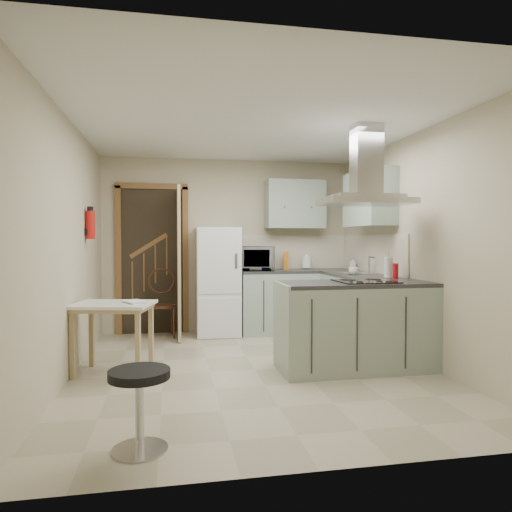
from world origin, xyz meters
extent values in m
plane|color=tan|center=(0.00, 0.00, 0.00)|extent=(4.20, 4.20, 0.00)
plane|color=silver|center=(0.00, 0.00, 2.50)|extent=(4.20, 4.20, 0.00)
plane|color=#BDB093|center=(0.00, 2.10, 1.25)|extent=(3.60, 0.00, 3.60)
plane|color=#BDB093|center=(-1.80, 0.00, 1.25)|extent=(0.00, 4.20, 4.20)
plane|color=#BDB093|center=(1.80, 0.00, 1.25)|extent=(0.00, 4.20, 4.20)
cube|color=brown|center=(-1.10, 2.07, 1.05)|extent=(1.10, 0.12, 2.10)
cube|color=white|center=(-0.20, 1.80, 0.75)|extent=(0.60, 0.60, 1.50)
cube|color=#9EB2A0|center=(0.66, 1.80, 0.45)|extent=(1.08, 0.60, 0.90)
cube|color=#9EB2A0|center=(1.50, 1.12, 0.45)|extent=(0.60, 1.95, 0.90)
cube|color=beige|center=(0.96, 2.09, 1.15)|extent=(1.68, 0.02, 0.50)
cube|color=#9EB2A0|center=(0.95, 1.93, 1.85)|extent=(0.85, 0.35, 0.70)
cube|color=#9EB2A0|center=(1.62, 0.85, 1.85)|extent=(0.35, 0.90, 0.70)
cube|color=#9EB2A0|center=(1.02, -0.18, 0.45)|extent=(1.55, 0.65, 0.90)
cube|color=black|center=(1.12, -0.18, 0.91)|extent=(0.58, 0.50, 0.01)
cube|color=silver|center=(1.12, -0.18, 1.72)|extent=(0.90, 0.55, 0.10)
cube|color=silver|center=(1.50, 0.95, 0.91)|extent=(0.45, 0.40, 0.01)
cylinder|color=#B2140F|center=(-1.74, 0.90, 1.50)|extent=(0.10, 0.10, 0.32)
cube|color=#DAB786|center=(-1.40, 0.13, 0.35)|extent=(0.86, 0.72, 0.70)
cube|color=#54391C|center=(-0.97, 1.78, 0.43)|extent=(0.41, 0.41, 0.85)
cylinder|color=black|center=(-1.03, -1.64, 0.26)|extent=(0.40, 0.40, 0.52)
imported|color=black|center=(0.30, 1.76, 1.07)|extent=(0.69, 0.55, 0.34)
cylinder|color=white|center=(1.13, 1.93, 1.01)|extent=(0.15, 0.15, 0.21)
cube|color=orange|center=(0.81, 1.90, 1.03)|extent=(0.11, 0.18, 0.26)
imported|color=#A4A7B0|center=(1.70, 1.54, 0.99)|extent=(0.11, 0.11, 0.18)
cylinder|color=white|center=(1.58, 0.21, 1.02)|extent=(0.12, 0.12, 0.25)
imported|color=silver|center=(1.37, 0.71, 0.95)|extent=(0.14, 0.14, 0.09)
cylinder|color=red|center=(1.60, 0.09, 0.99)|extent=(0.06, 0.06, 0.17)
imported|color=#A6373C|center=(-1.28, 0.07, 0.76)|extent=(0.27, 0.30, 0.11)
camera|label=1|loc=(-0.83, -4.56, 1.33)|focal=32.00mm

